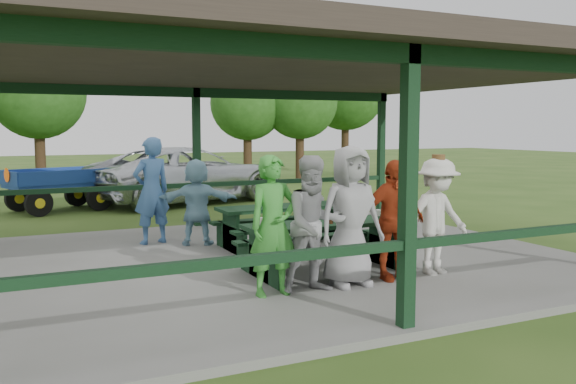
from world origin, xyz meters
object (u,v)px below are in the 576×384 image
spectator_blue (152,191)px  contestant_grey_left (315,224)px  farm_trailer (59,189)px  spectator_lblue (197,202)px  spectator_grey (309,197)px  pickup_truck (188,174)px  contestant_white_fedora (437,216)px  contestant_red (392,220)px  picnic_table_far (285,221)px  contestant_green (273,226)px  picnic_table_near (325,241)px  contestant_grey_mid (350,216)px

spectator_blue → contestant_grey_left: bearing=91.1°
farm_trailer → spectator_lblue: bearing=-93.5°
spectator_grey → pickup_truck: size_ratio=0.26×
contestant_white_fedora → pickup_truck: 10.93m
contestant_grey_left → contestant_red: 1.31m
contestant_white_fedora → pickup_truck: bearing=88.8°
contestant_red → spectator_grey: 3.58m
contestant_white_fedora → spectator_blue: bearing=123.4°
contestant_grey_left → contestant_white_fedora: 2.08m
picnic_table_far → contestant_green: 3.24m
contestant_white_fedora → farm_trailer: size_ratio=0.50×
contestant_white_fedora → spectator_lblue: size_ratio=1.11×
spectator_grey → pickup_truck: bearing=-98.0°
picnic_table_far → contestant_red: contestant_red is taller
picnic_table_far → spectator_lblue: (-1.38, 0.88, 0.32)m
picnic_table_near → contestant_grey_left: bearing=-125.5°
picnic_table_near → spectator_blue: (-1.81, 3.35, 0.52)m
spectator_blue → spectator_grey: size_ratio=1.26×
spectator_blue → farm_trailer: size_ratio=0.56×
picnic_table_near → picnic_table_far: same height
contestant_grey_left → spectator_lblue: 3.83m
picnic_table_near → spectator_blue: bearing=118.4°
contestant_white_fedora → picnic_table_far: bearing=107.3°
spectator_grey → contestant_grey_left: bearing=53.0°
spectator_blue → picnic_table_far: bearing=133.4°
contestant_green → pickup_truck: bearing=77.0°
spectator_grey → picnic_table_far: bearing=30.0°
picnic_table_near → contestant_red: 1.10m
contestant_grey_mid → spectator_blue: size_ratio=0.97×
contestant_red → spectator_grey: contestant_red is taller
contestant_green → farm_trailer: bearing=96.9°
contestant_grey_left → spectator_grey: size_ratio=1.14×
picnic_table_far → spectator_grey: bearing=40.5°
pickup_truck → contestant_red: bearing=161.4°
contestant_grey_mid → spectator_blue: spectator_blue is taller
contestant_grey_left → spectator_blue: size_ratio=0.90×
picnic_table_near → contestant_red: (0.64, -0.80, 0.38)m
spectator_lblue → picnic_table_near: bearing=132.3°
farm_trailer → picnic_table_far: bearing=-85.8°
picnic_table_near → spectator_lblue: bearing=110.7°
picnic_table_far → contestant_white_fedora: bearing=-68.4°
spectator_lblue → contestant_grey_mid: bearing=126.9°
picnic_table_far → contestant_grey_left: bearing=-108.1°
farm_trailer → contestant_green: bearing=-99.4°
picnic_table_far → spectator_lblue: bearing=147.7°
picnic_table_near → farm_trailer: (-2.90, 9.60, 0.04)m
picnic_table_near → pickup_truck: bearing=85.3°
contestant_green → spectator_blue: bearing=95.8°
contestant_green → contestant_grey_left: size_ratio=1.01×
picnic_table_far → contestant_grey_mid: contestant_grey_mid is taller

